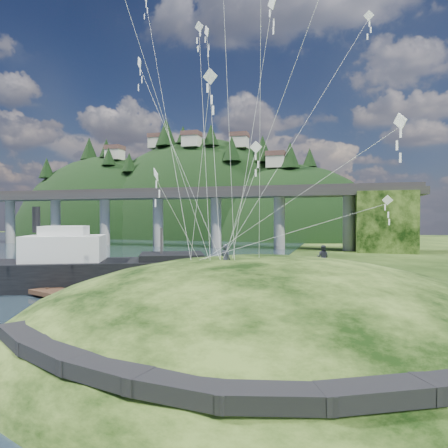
# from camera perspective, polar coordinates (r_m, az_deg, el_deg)

# --- Properties ---
(ground) EXTENTS (320.00, 320.00, 0.00)m
(ground) POSITION_cam_1_polar(r_m,az_deg,el_deg) (27.24, -12.09, -15.07)
(ground) COLOR black
(ground) RESTS_ON ground
(grass_hill) EXTENTS (36.00, 32.00, 13.00)m
(grass_hill) POSITION_cam_1_polar(r_m,az_deg,el_deg) (27.00, 6.13, -18.54)
(grass_hill) COLOR black
(grass_hill) RESTS_ON ground
(footpath) EXTENTS (22.29, 5.84, 0.83)m
(footpath) POSITION_cam_1_polar(r_m,az_deg,el_deg) (15.21, -4.17, -19.98)
(footpath) COLOR black
(footpath) RESTS_ON ground
(bridge) EXTENTS (160.00, 11.00, 15.00)m
(bridge) POSITION_cam_1_polar(r_m,az_deg,el_deg) (100.93, -6.55, 2.23)
(bridge) COLOR #2D2B2B
(bridge) RESTS_ON ground
(far_ridge) EXTENTS (153.00, 70.00, 94.50)m
(far_ridge) POSITION_cam_1_polar(r_m,az_deg,el_deg) (156.36, -4.97, -4.50)
(far_ridge) COLOR black
(far_ridge) RESTS_ON ground
(work_barge) EXTENTS (25.19, 16.15, 8.61)m
(work_barge) POSITION_cam_1_polar(r_m,az_deg,el_deg) (44.74, -18.16, -5.95)
(work_barge) COLOR black
(work_barge) RESTS_ON ground
(wooden_dock) EXTENTS (15.91, 7.56, 1.14)m
(wooden_dock) POSITION_cam_1_polar(r_m,az_deg,el_deg) (36.27, -18.23, -10.22)
(wooden_dock) COLOR #342015
(wooden_dock) RESTS_ON ground
(kite_flyers) EXTENTS (6.53, 5.20, 2.02)m
(kite_flyers) POSITION_cam_1_polar(r_m,az_deg,el_deg) (26.55, 9.07, -2.93)
(kite_flyers) COLOR #282A36
(kite_flyers) RESTS_ON ground
(kite_swarm) EXTENTS (18.81, 11.67, 20.31)m
(kite_swarm) POSITION_cam_1_polar(r_m,az_deg,el_deg) (26.78, 2.68, 25.68)
(kite_swarm) COLOR white
(kite_swarm) RESTS_ON ground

